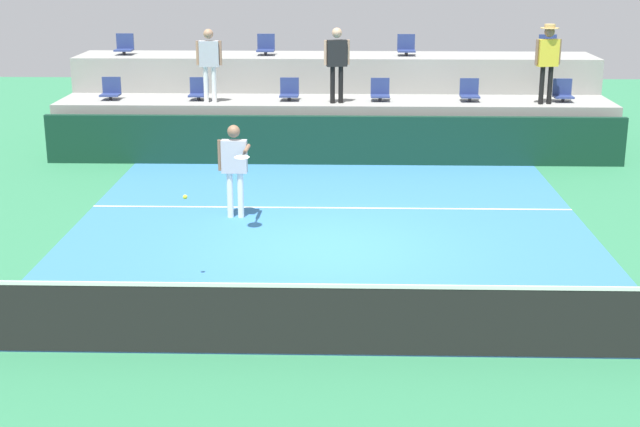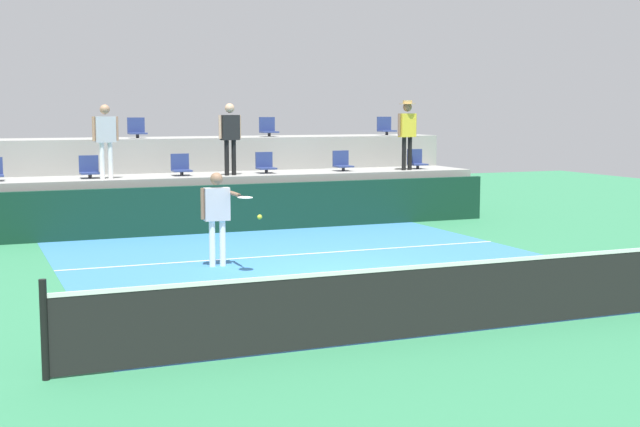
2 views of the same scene
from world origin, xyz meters
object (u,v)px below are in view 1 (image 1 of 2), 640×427
(stadium_chair_upper_right, at_px, (406,47))
(spectator_in_grey, at_px, (209,58))
(stadium_chair_lower_far_left, at_px, (111,90))
(tennis_ball, at_px, (185,197))
(stadium_chair_upper_left, at_px, (266,46))
(stadium_chair_lower_mid_left, at_px, (289,91))
(stadium_chair_lower_far_right, at_px, (563,92))
(stadium_chair_lower_right, at_px, (469,92))
(spectator_in_white, at_px, (337,58))
(spectator_with_hat, at_px, (548,55))
(stadium_chair_lower_mid_right, at_px, (380,91))
(stadium_chair_lower_left, at_px, (199,91))
(stadium_chair_upper_far_right, at_px, (548,47))
(stadium_chair_upper_far_left, at_px, (124,46))
(tennis_player, at_px, (235,162))

(stadium_chair_upper_right, bearing_deg, spectator_in_grey, -154.81)
(stadium_chair_lower_far_left, bearing_deg, tennis_ball, -69.68)
(stadium_chair_upper_left, bearing_deg, stadium_chair_lower_mid_left, -68.96)
(stadium_chair_lower_far_left, bearing_deg, stadium_chair_lower_far_right, 0.00)
(spectator_in_grey, xyz_separation_m, tennis_ball, (0.85, -8.42, -0.97))
(stadium_chair_lower_right, distance_m, tennis_ball, 10.22)
(stadium_chair_upper_right, height_order, spectator_in_white, spectator_in_white)
(spectator_with_hat, bearing_deg, stadium_chair_lower_mid_right, 174.18)
(stadium_chair_lower_far_left, distance_m, spectator_with_hat, 10.17)
(stadium_chair_lower_left, bearing_deg, stadium_chair_upper_right, 19.90)
(stadium_chair_lower_left, relative_size, stadium_chair_upper_far_right, 1.00)
(stadium_chair_upper_left, bearing_deg, stadium_chair_upper_far_left, 180.00)
(stadium_chair_lower_far_right, distance_m, tennis_ball, 11.47)
(stadium_chair_lower_right, relative_size, stadium_chair_lower_far_right, 1.00)
(stadium_chair_lower_mid_right, bearing_deg, stadium_chair_lower_far_right, 0.00)
(stadium_chair_lower_mid_left, bearing_deg, stadium_chair_upper_right, 32.41)
(stadium_chair_lower_far_left, bearing_deg, spectator_in_white, -4.11)
(stadium_chair_lower_right, distance_m, stadium_chair_lower_far_right, 2.17)
(stadium_chair_lower_left, height_order, tennis_player, stadium_chair_lower_left)
(stadium_chair_lower_mid_right, bearing_deg, stadium_chair_lower_mid_left, 180.00)
(stadium_chair_upper_right, relative_size, tennis_player, 0.31)
(stadium_chair_upper_far_right, height_order, spectator_with_hat, spectator_with_hat)
(stadium_chair_lower_right, distance_m, spectator_with_hat, 1.94)
(stadium_chair_lower_right, height_order, spectator_in_white, spectator_in_white)
(tennis_player, bearing_deg, tennis_ball, -95.42)
(stadium_chair_upper_right, xyz_separation_m, tennis_player, (-3.49, -7.31, -1.27))
(stadium_chair_lower_far_left, distance_m, stadium_chair_upper_far_left, 1.99)
(stadium_chair_upper_far_left, bearing_deg, spectator_in_white, -22.06)
(stadium_chair_lower_far_right, distance_m, tennis_player, 8.95)
(stadium_chair_lower_far_left, relative_size, stadium_chair_upper_far_right, 1.00)
(stadium_chair_upper_far_right, xyz_separation_m, spectator_in_grey, (-8.18, -2.18, -0.05))
(stadium_chair_lower_right, relative_size, tennis_ball, 7.65)
(stadium_chair_lower_mid_right, relative_size, stadium_chair_lower_far_right, 1.00)
(stadium_chair_upper_right, relative_size, spectator_in_white, 0.30)
(stadium_chair_lower_far_right, relative_size, stadium_chair_upper_right, 1.00)
(stadium_chair_lower_right, distance_m, spectator_in_grey, 6.09)
(spectator_with_hat, bearing_deg, spectator_in_grey, -180.00)
(stadium_chair_lower_far_left, relative_size, spectator_in_grey, 0.31)
(stadium_chair_upper_left, height_order, spectator_in_white, spectator_in_white)
(spectator_with_hat, bearing_deg, stadium_chair_lower_mid_left, 176.28)
(stadium_chair_lower_mid_left, bearing_deg, stadium_chair_lower_far_left, 180.00)
(stadium_chair_lower_mid_left, distance_m, stadium_chair_upper_right, 3.46)
(stadium_chair_upper_right, bearing_deg, stadium_chair_upper_left, 180.00)
(stadium_chair_upper_far_left, height_order, spectator_with_hat, spectator_with_hat)
(stadium_chair_lower_left, distance_m, spectator_with_hat, 8.09)
(stadium_chair_lower_far_left, distance_m, tennis_ball, 9.39)
(stadium_chair_lower_far_left, bearing_deg, stadium_chair_upper_left, 27.02)
(stadium_chair_lower_left, bearing_deg, spectator_with_hat, -2.73)
(stadium_chair_lower_far_right, height_order, stadium_chair_upper_far_left, stadium_chair_upper_far_left)
(stadium_chair_lower_mid_right, xyz_separation_m, spectator_in_white, (-1.02, -0.38, 0.82))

